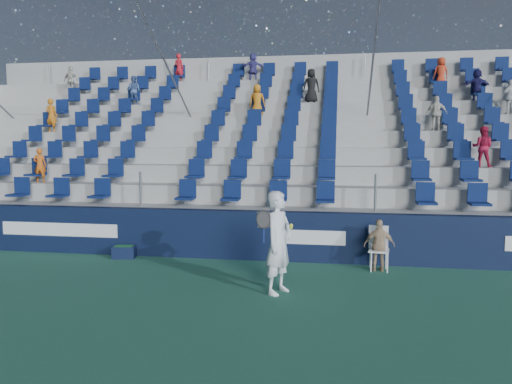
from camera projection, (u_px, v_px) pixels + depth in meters
ground at (220, 299)px, 9.19m from camera, size 70.00×70.00×0.00m
sponsor_wall at (250, 235)px, 12.22m from camera, size 24.00×0.32×1.20m
grandstand at (277, 164)px, 17.06m from camera, size 24.00×8.17×6.63m
tennis_player at (279, 242)px, 9.44m from camera, size 0.76×0.84×1.96m
line_judge_chair at (379, 245)px, 11.24m from camera, size 0.49×0.50×0.99m
line_judge at (379, 245)px, 11.08m from camera, size 0.70×0.33×1.17m
ball_bin at (124, 251)px, 12.38m from camera, size 0.60×0.45×0.31m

